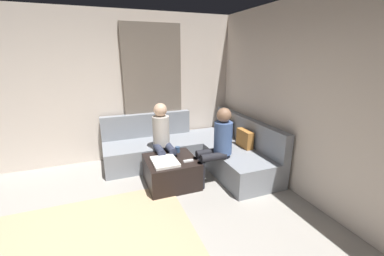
% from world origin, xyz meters
% --- Properties ---
extents(wall_back, '(6.00, 0.12, 2.70)m').
position_xyz_m(wall_back, '(0.00, 2.94, 1.35)').
color(wall_back, beige).
rests_on(wall_back, ground_plane).
extents(wall_left, '(0.12, 6.00, 2.70)m').
position_xyz_m(wall_left, '(-2.94, 0.00, 1.35)').
color(wall_left, beige).
rests_on(wall_left, ground_plane).
extents(curtain_panel, '(0.06, 1.10, 2.50)m').
position_xyz_m(curtain_panel, '(-2.84, 1.30, 1.25)').
color(curtain_panel, '#726659').
rests_on(curtain_panel, ground_plane).
extents(sectional_couch, '(2.10, 2.55, 0.87)m').
position_xyz_m(sectional_couch, '(-2.08, 1.88, 0.28)').
color(sectional_couch, gray).
rests_on(sectional_couch, ground_plane).
extents(ottoman, '(0.76, 0.76, 0.42)m').
position_xyz_m(ottoman, '(-1.54, 1.25, 0.21)').
color(ottoman, black).
rests_on(ottoman, ground_plane).
extents(folded_blanket, '(0.44, 0.36, 0.04)m').
position_xyz_m(folded_blanket, '(-1.44, 1.13, 0.44)').
color(folded_blanket, white).
rests_on(folded_blanket, ottoman).
extents(coffee_mug, '(0.08, 0.08, 0.10)m').
position_xyz_m(coffee_mug, '(-1.76, 1.43, 0.47)').
color(coffee_mug, '#334C72').
rests_on(coffee_mug, ottoman).
extents(game_remote, '(0.05, 0.15, 0.02)m').
position_xyz_m(game_remote, '(-1.36, 1.47, 0.43)').
color(game_remote, white).
rests_on(game_remote, ottoman).
extents(person_on_couch_back, '(0.30, 0.60, 1.20)m').
position_xyz_m(person_on_couch_back, '(-1.34, 1.93, 0.66)').
color(person_on_couch_back, black).
rests_on(person_on_couch_back, ground_plane).
extents(person_on_couch_side, '(0.60, 0.30, 1.20)m').
position_xyz_m(person_on_couch_side, '(-1.93, 1.23, 0.66)').
color(person_on_couch_side, '#2D3347').
rests_on(person_on_couch_side, ground_plane).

